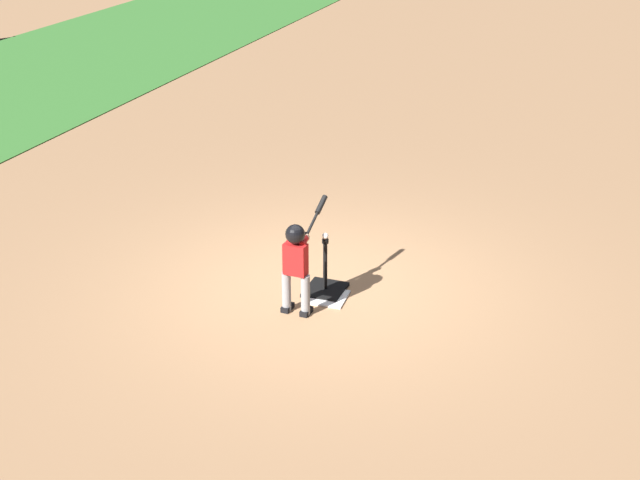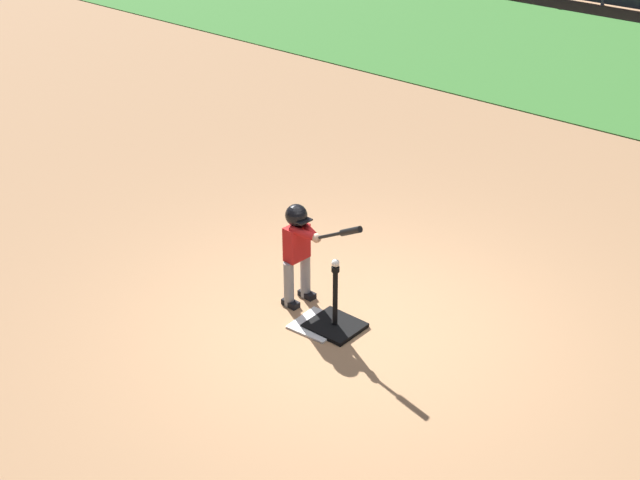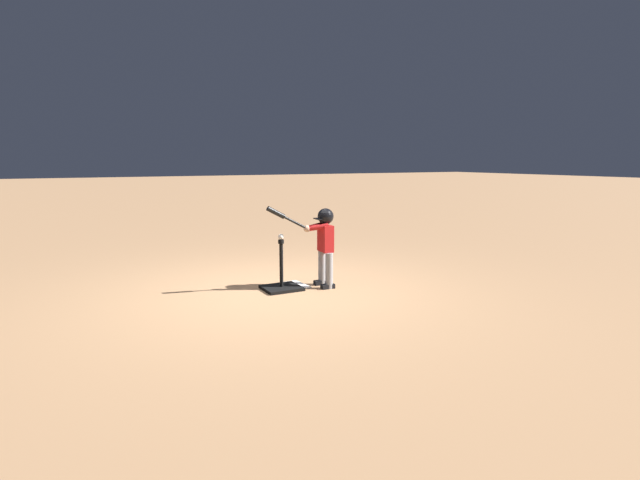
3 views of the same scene
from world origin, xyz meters
TOP-DOWN VIEW (x-y plane):
  - ground_plane at (0.00, 0.00)m, footprint 90.00×90.00m
  - home_plate at (-0.27, -0.15)m, footprint 0.46×0.46m
  - batting_tee at (-0.13, -0.07)m, footprint 0.48×0.43m
  - batter_child at (-0.68, 0.05)m, footprint 0.92×0.33m
  - baseball at (-0.13, -0.07)m, footprint 0.07×0.07m

SIDE VIEW (x-z plane):
  - ground_plane at x=0.00m, z-range 0.00..0.00m
  - home_plate at x=-0.27m, z-range 0.00..0.02m
  - batting_tee at x=-0.13m, z-range -0.25..0.41m
  - batter_child at x=-0.68m, z-range 0.11..1.23m
  - baseball at x=-0.13m, z-range 0.66..0.74m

